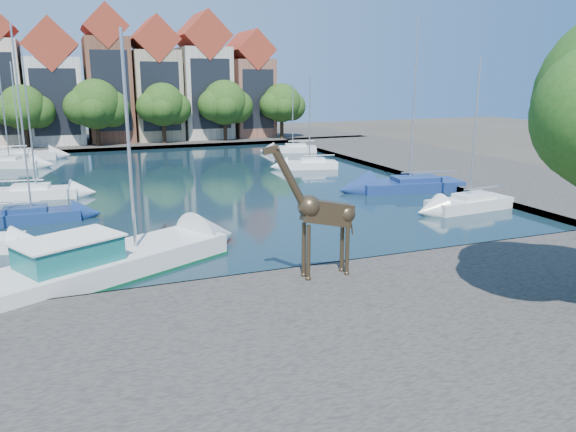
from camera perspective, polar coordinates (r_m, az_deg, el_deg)
name	(u,v)px	position (r m, az deg, el deg)	size (l,w,h in m)	color
ground	(308,275)	(25.49, 2.08, -6.04)	(160.00, 160.00, 0.00)	#38332B
water_basin	(194,183)	(47.72, -9.52, 3.30)	(38.00, 50.00, 0.08)	black
near_quay	(391,335)	(19.68, 10.43, -11.77)	(50.00, 14.00, 0.50)	#45413C
far_quay	(143,141)	(78.98, -14.50, 7.38)	(60.00, 16.00, 0.50)	#45413C
right_quay	(442,164)	(58.14, 15.40, 5.10)	(14.00, 52.00, 0.50)	#45413C
townhouse_west_inner	(54,88)	(77.93, -22.66, 11.92)	(6.43, 9.18, 15.15)	silver
townhouse_center	(108,79)	(78.12, -17.85, 13.07)	(5.44, 9.18, 16.93)	brown
townhouse_east_inner	(155,84)	(78.79, -13.36, 12.89)	(5.94, 9.18, 15.79)	tan
townhouse_east_mid	(203,81)	(80.00, -8.65, 13.38)	(6.43, 9.18, 16.65)	#BEB6A2
townhouse_east_end	(248,88)	(81.73, -4.07, 12.81)	(5.44, 9.18, 14.43)	brown
far_tree_west	(24,109)	(72.64, -25.25, 9.80)	(6.76, 5.20, 7.36)	#332114
far_tree_mid_west	(97,106)	(72.60, -18.86, 10.54)	(7.80, 6.00, 8.00)	#332114
far_tree_mid_east	(164,106)	(73.45, -12.52, 10.85)	(7.02, 5.40, 7.52)	#332114
far_tree_east	(225,104)	(75.14, -6.38, 11.24)	(7.54, 5.80, 7.84)	#332114
far_tree_far_east	(282,104)	(77.63, -0.57, 11.29)	(6.76, 5.20, 7.36)	#332114
giraffe_statue	(321,212)	(23.18, 3.33, 0.36)	(3.94, 0.68, 5.65)	#3E301F
motorsailer	(104,259)	(26.09, -18.21, -4.22)	(11.21, 7.89, 10.66)	silver
sailboat_left_b	(32,213)	(37.65, -24.57, 0.28)	(5.68, 2.13, 11.59)	navy
sailboat_left_c	(37,190)	(45.04, -24.17, 2.41)	(6.04, 2.94, 10.62)	white
sailboat_left_d	(10,161)	(61.41, -26.43, 4.98)	(6.18, 3.87, 9.21)	silver
sailboat_left_e	(21,154)	(66.58, -25.49, 5.70)	(6.90, 2.50, 10.20)	silver
sailboat_right_a	(469,201)	(39.28, 17.94, 1.44)	(6.17, 2.65, 9.81)	silver
sailboat_right_b	(410,183)	(44.82, 12.27, 3.29)	(8.41, 4.03, 13.03)	navy
sailboat_right_c	(309,163)	(54.42, 2.18, 5.40)	(5.57, 3.03, 8.78)	white
sailboat_right_d	(293,148)	(66.30, 0.47, 6.95)	(5.73, 3.23, 7.92)	silver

